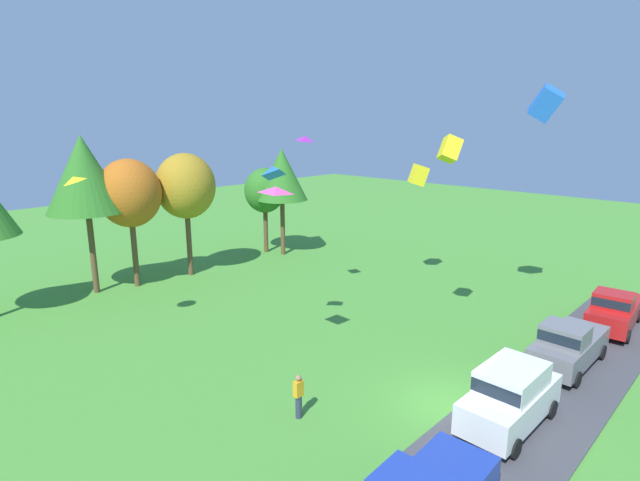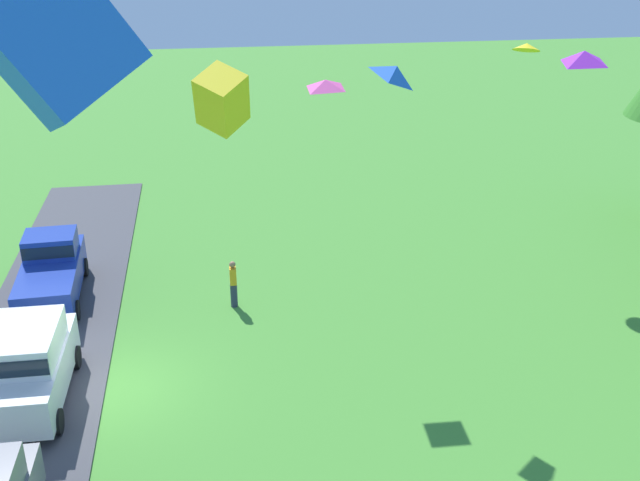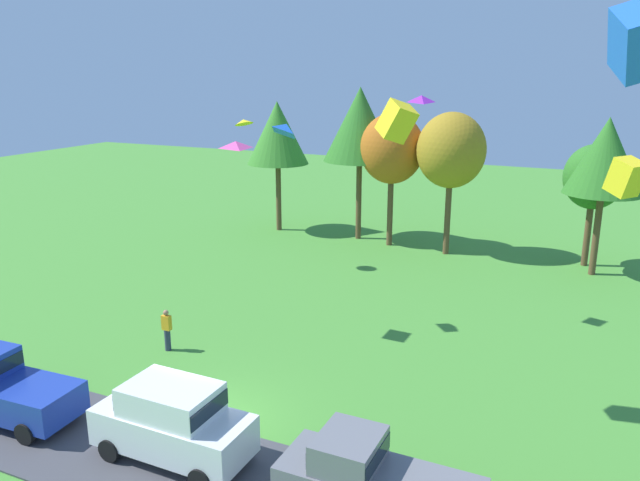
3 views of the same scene
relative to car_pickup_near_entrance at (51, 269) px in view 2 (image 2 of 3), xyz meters
name	(u,v)px [view 2 (image 2 of 3)]	position (x,y,z in m)	size (l,w,h in m)	color
ground_plane	(117,388)	(6.08, 2.64, -1.11)	(120.00, 120.00, 0.00)	#478E33
pavement_strip	(25,396)	(6.08, 0.14, -1.08)	(36.00, 4.40, 0.06)	#424247
car_pickup_near_entrance	(51,269)	(0.00, 0.00, 0.00)	(5.08, 2.22, 2.14)	#1E389E
car_suv_far_end	(28,363)	(6.39, 0.46, 0.19)	(4.63, 2.10, 2.28)	white
person_on_lawn	(233,283)	(1.65, 6.26, -0.23)	(0.36, 0.24, 1.71)	#2D334C
kite_box_low_drifter	(222,100)	(10.98, 5.96, 8.26)	(0.73, 0.73, 1.02)	yellow
kite_diamond_near_flag	(584,57)	(9.53, 13.78, 8.57)	(0.87, 0.79, 0.28)	purple
kite_diamond_over_trees	(397,73)	(4.69, 10.93, 7.39)	(0.83, 1.00, 0.40)	blue
kite_diamond_mid_center	(325,84)	(3.32, 9.17, 6.86)	(1.02, 1.05, 0.27)	#EA4C9E
kite_box_high_left	(47,33)	(17.16, 4.18, 10.36)	(1.05, 1.05, 1.47)	blue
kite_delta_trailing_tail	(527,47)	(-1.24, 17.29, 7.02)	(1.01, 1.01, 0.26)	yellow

